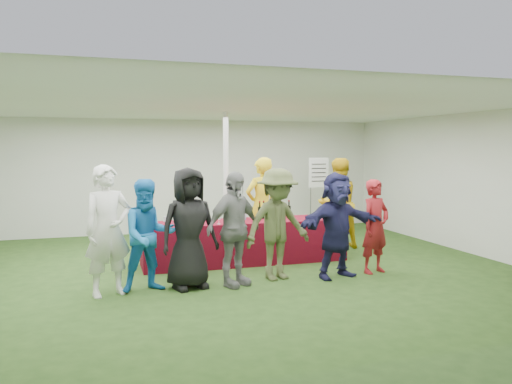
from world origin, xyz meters
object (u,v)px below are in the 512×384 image
object	(u,v)px
serving_table	(245,242)
dump_bucket	(332,214)
staff_pourer	(262,207)
customer_2	(189,228)
customer_3	(234,229)
customer_6	(375,226)
customer_4	(277,224)
wine_list_sign	(319,178)
customer_0	(108,231)
staff_back	(338,204)
customer_5	(337,225)
customer_1	(149,235)

from	to	relation	value
serving_table	dump_bucket	size ratio (longest dim) A/B	16.24
serving_table	staff_pourer	bearing A→B (deg)	46.81
customer_2	customer_3	distance (m)	0.65
serving_table	customer_2	xyz separation A→B (m)	(-1.22, -1.31, 0.50)
serving_table	customer_6	xyz separation A→B (m)	(1.82, -1.31, 0.39)
customer_4	wine_list_sign	bearing A→B (deg)	43.92
customer_4	customer_0	bearing A→B (deg)	169.05
staff_pourer	staff_back	size ratio (longest dim) A/B	1.01
dump_bucket	serving_table	bearing A→B (deg)	172.02
customer_6	customer_3	bearing A→B (deg)	163.66
serving_table	customer_5	size ratio (longest dim) A/B	2.17
dump_bucket	customer_1	size ratio (longest dim) A/B	0.14
wine_list_sign	staff_pourer	distance (m)	2.82
customer_3	customer_4	world-z (taller)	customer_4
staff_pourer	customer_1	world-z (taller)	staff_pourer
staff_pourer	serving_table	bearing A→B (deg)	33.55
staff_back	customer_1	bearing A→B (deg)	14.20
customer_0	customer_6	world-z (taller)	customer_0
serving_table	customer_1	distance (m)	2.25
staff_back	customer_4	size ratio (longest dim) A/B	1.07
serving_table	wine_list_sign	distance (m)	3.60
dump_bucket	customer_5	size ratio (longest dim) A/B	0.13
customer_0	customer_4	distance (m)	2.50
customer_4	staff_back	bearing A→B (deg)	30.27
staff_pourer	customer_6	bearing A→B (deg)	113.54
customer_1	customer_3	world-z (taller)	customer_3
wine_list_sign	customer_6	bearing A→B (deg)	-100.26
customer_3	customer_5	bearing A→B (deg)	-28.41
staff_pourer	customer_5	bearing A→B (deg)	94.89
wine_list_sign	customer_1	bearing A→B (deg)	-139.00
staff_back	customer_5	bearing A→B (deg)	51.13
customer_2	customer_0	bearing A→B (deg)	168.59
serving_table	customer_2	size ratio (longest dim) A/B	2.06
customer_5	customer_4	bearing A→B (deg)	156.92
customer_4	customer_6	xyz separation A→B (m)	(1.66, -0.07, -0.10)
customer_1	customer_5	distance (m)	2.88
customer_0	customer_1	distance (m)	0.56
dump_bucket	customer_1	world-z (taller)	customer_1
dump_bucket	customer_6	bearing A→B (deg)	-77.17
serving_table	staff_back	world-z (taller)	staff_back
customer_2	customer_6	xyz separation A→B (m)	(3.04, 0.00, -0.11)
wine_list_sign	customer_6	size ratio (longest dim) A/B	1.18
serving_table	customer_6	bearing A→B (deg)	-35.81
staff_pourer	customer_6	distance (m)	2.26
customer_1	customer_2	xyz separation A→B (m)	(0.57, -0.01, 0.08)
customer_1	customer_6	size ratio (longest dim) A/B	1.05
customer_5	dump_bucket	bearing A→B (deg)	54.52
customer_1	customer_6	world-z (taller)	customer_1
customer_3	dump_bucket	bearing A→B (deg)	0.44
serving_table	customer_6	distance (m)	2.28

